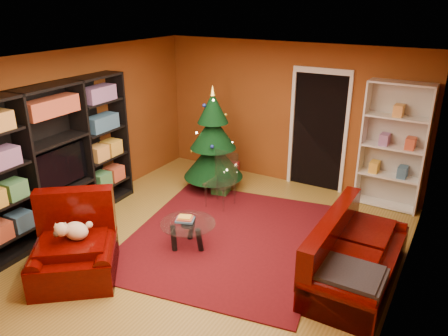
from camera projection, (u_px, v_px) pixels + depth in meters
The scene contains 17 objects.
floor at pixel (210, 246), 6.29m from camera, with size 5.00×5.50×0.05m, color olive.
ceiling at pixel (208, 58), 5.31m from camera, with size 5.00×5.50×0.05m, color silver.
wall_back at pixel (288, 114), 8.04m from camera, with size 5.00×0.05×2.60m, color brown.
wall_left at pixel (75, 132), 6.97m from camera, with size 0.05×5.50×2.60m, color brown.
wall_right at pixel (411, 202), 4.63m from camera, with size 0.05×5.50×2.60m, color brown.
doorway at pixel (318, 133), 7.81m from camera, with size 1.06×0.60×2.16m, color black, non-canonical shape.
rug at pixel (227, 237), 6.45m from camera, with size 2.71×3.17×0.02m, color #540C11.
media_unit at pixel (56, 159), 6.43m from camera, with size 0.44×2.84×2.18m, color black, non-canonical shape.
christmas_tree at pixel (213, 140), 7.80m from camera, with size 1.08×1.08×1.93m, color black, non-canonical shape.
gift_box_green at pixel (221, 186), 7.86m from camera, with size 0.28×0.28×0.28m, color #24722C.
gift_box_red at pixel (233, 167), 8.81m from camera, with size 0.21×0.21×0.21m, color maroon.
white_bookshelf at pixel (393, 147), 7.07m from camera, with size 1.00×0.36×2.16m, color white, non-canonical shape.
armchair at pixel (73, 248), 5.41m from camera, with size 1.08×1.08×0.85m, color #370201, non-canonical shape.
dog at pixel (76, 231), 5.39m from camera, with size 0.40×0.30×0.28m, color beige, non-canonical shape.
sofa at pixel (358, 251), 5.35m from camera, with size 1.95×0.88×0.84m, color #370201, non-canonical shape.
coffee_table at pixel (188, 235), 6.14m from camera, with size 0.77×0.77×0.48m, color gray, non-canonical shape.
acrylic_chair at pixel (220, 184), 7.27m from camera, with size 0.43×0.47×0.84m, color #66605B, non-canonical shape.
Camera 1 is at (2.89, -4.60, 3.34)m, focal length 35.00 mm.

